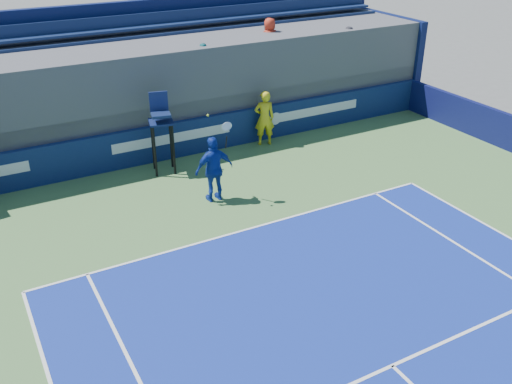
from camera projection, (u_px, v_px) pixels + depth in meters
ball_person at (264, 118)px, 19.21m from camera, size 0.79×0.63×1.88m
back_hoarding at (172, 141)px, 18.34m from camera, size 20.40×0.21×1.20m
umpire_chair at (161, 125)px, 16.99m from camera, size 0.84×0.84×2.48m
tennis_player at (214, 169)px, 15.56m from camera, size 1.10×0.47×2.57m
stadium_seating at (148, 87)px, 19.38m from camera, size 21.00×4.05×4.40m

